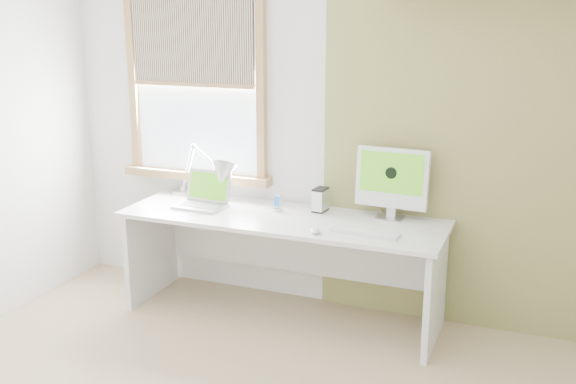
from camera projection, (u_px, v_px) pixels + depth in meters
The scene contains 11 objects.
room at pixel (203, 184), 3.07m from camera, with size 4.04×3.54×2.64m.
accent_wall at pixel (474, 136), 4.27m from camera, with size 2.00×0.02×2.60m, color olive.
window at pixel (195, 85), 4.90m from camera, with size 1.20×0.14×1.42m.
desk at pixel (285, 241), 4.62m from camera, with size 2.20×0.70×0.73m.
desk_lamp at pixel (215, 175), 4.78m from camera, with size 0.65×0.43×0.40m.
laptop at pixel (204, 198), 4.75m from camera, with size 0.36×0.29×0.24m.
phone_dock at pixel (277, 206), 4.63m from camera, with size 0.07×0.07×0.12m.
external_drive at pixel (320, 200), 4.62m from camera, with size 0.09×0.13×0.16m.
imac at pixel (392, 179), 4.41m from camera, with size 0.49×0.17×0.47m.
keyboard at pixel (365, 232), 4.17m from camera, with size 0.44×0.16×0.02m.
mouse at pixel (315, 231), 4.18m from camera, with size 0.06×0.10×0.03m, color white.
Camera 1 is at (1.47, -2.62, 2.06)m, focal length 41.92 mm.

